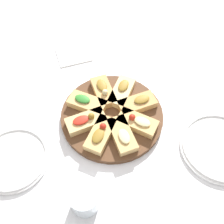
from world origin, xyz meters
TOP-DOWN VIEW (x-y plane):
  - ground_plane at (0.00, 0.00)m, footprint 3.00×3.00m
  - serving_board at (0.00, 0.00)m, footprint 0.33×0.33m
  - focaccia_slice_0 at (-0.09, 0.01)m, footprint 0.13×0.08m
  - focaccia_slice_1 at (-0.07, -0.05)m, footprint 0.13×0.12m
  - focaccia_slice_2 at (-0.02, -0.09)m, footprint 0.08×0.13m
  - focaccia_slice_3 at (0.05, -0.07)m, footprint 0.12×0.13m
  - focaccia_slice_4 at (0.09, -0.01)m, footprint 0.13×0.07m
  - focaccia_slice_5 at (0.07, 0.05)m, footprint 0.13×0.12m
  - focaccia_slice_6 at (0.02, 0.09)m, footprint 0.08×0.13m
  - focaccia_slice_7 at (-0.05, 0.07)m, footprint 0.11×0.13m
  - plate_left at (-0.22, 0.26)m, footprint 0.24×0.24m
  - plate_right at (0.33, -0.02)m, footprint 0.21×0.21m
  - water_glass at (0.20, 0.20)m, footprint 0.07×0.07m
  - napkin_stack at (-0.02, -0.33)m, footprint 0.15×0.13m

SIDE VIEW (x-z plane):
  - ground_plane at x=0.00m, z-range 0.00..0.00m
  - napkin_stack at x=-0.02m, z-range 0.00..0.01m
  - plate_left at x=-0.22m, z-range 0.00..0.02m
  - plate_right at x=0.33m, z-range 0.00..0.02m
  - serving_board at x=0.00m, z-range 0.00..0.02m
  - focaccia_slice_0 at x=-0.09m, z-range 0.02..0.05m
  - focaccia_slice_1 at x=-0.07m, z-range 0.02..0.05m
  - focaccia_slice_3 at x=0.05m, z-range 0.02..0.05m
  - focaccia_slice_6 at x=0.02m, z-range 0.02..0.05m
  - focaccia_slice_2 at x=-0.02m, z-range 0.01..0.05m
  - focaccia_slice_4 at x=0.09m, z-range 0.01..0.05m
  - focaccia_slice_5 at x=0.07m, z-range 0.01..0.05m
  - focaccia_slice_7 at x=-0.05m, z-range 0.01..0.05m
  - water_glass at x=0.20m, z-range 0.00..0.08m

